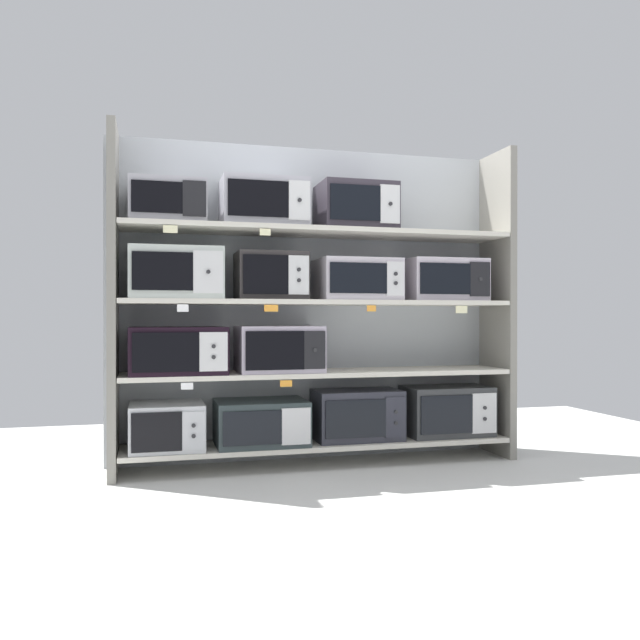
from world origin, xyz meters
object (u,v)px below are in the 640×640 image
(microwave_3, at_px, (447,411))
(microwave_5, at_px, (279,349))
(microwave_8, at_px, (357,280))
(microwave_9, at_px, (443,280))
(microwave_10, at_px, (168,203))
(microwave_1, at_px, (261,422))
(microwave_12, at_px, (356,208))
(microwave_0, at_px, (167,426))
(microwave_4, at_px, (178,350))
(microwave_11, at_px, (264,204))
(microwave_2, at_px, (357,415))
(microwave_6, at_px, (176,274))
(microwave_7, at_px, (271,276))

(microwave_3, bearing_deg, microwave_5, -179.99)
(microwave_8, relative_size, microwave_9, 0.98)
(microwave_10, bearing_deg, microwave_8, -0.00)
(microwave_1, relative_size, microwave_12, 1.16)
(microwave_10, bearing_deg, microwave_0, -174.68)
(microwave_0, relative_size, microwave_1, 0.78)
(microwave_4, distance_m, microwave_11, 1.06)
(microwave_2, bearing_deg, microwave_10, 179.99)
(microwave_2, bearing_deg, microwave_6, 179.99)
(microwave_1, bearing_deg, microwave_2, -0.01)
(microwave_1, bearing_deg, microwave_4, -179.97)
(microwave_11, bearing_deg, microwave_5, -0.19)
(microwave_12, bearing_deg, microwave_2, -0.34)
(microwave_4, relative_size, microwave_5, 1.10)
(microwave_7, height_order, microwave_8, microwave_7)
(microwave_11, bearing_deg, microwave_9, 0.00)
(microwave_1, height_order, microwave_11, microwave_11)
(microwave_8, bearing_deg, microwave_9, 0.00)
(microwave_1, relative_size, microwave_4, 0.98)
(microwave_3, distance_m, microwave_9, 0.89)
(microwave_1, bearing_deg, microwave_9, 0.00)
(microwave_11, bearing_deg, microwave_10, 179.99)
(microwave_5, bearing_deg, microwave_11, 179.81)
(microwave_1, xyz_separation_m, microwave_4, (-0.51, -0.00, 0.46))
(microwave_3, distance_m, microwave_6, 2.01)
(microwave_0, height_order, microwave_5, microwave_5)
(microwave_3, xyz_separation_m, microwave_10, (-1.85, 0.00, 1.33))
(microwave_1, xyz_separation_m, microwave_10, (-0.57, 0.00, 1.36))
(microwave_3, bearing_deg, microwave_10, 179.99)
(microwave_1, xyz_separation_m, microwave_2, (0.64, -0.00, 0.02))
(microwave_0, bearing_deg, microwave_10, 5.32)
(microwave_3, height_order, microwave_5, microwave_5)
(microwave_7, bearing_deg, microwave_2, 0.03)
(microwave_0, distance_m, microwave_6, 0.93)
(microwave_3, relative_size, microwave_8, 1.11)
(microwave_2, height_order, microwave_8, microwave_8)
(microwave_9, bearing_deg, microwave_10, 180.00)
(microwave_11, bearing_deg, microwave_8, 0.00)
(microwave_10, bearing_deg, microwave_3, -0.01)
(microwave_2, height_order, microwave_6, microwave_6)
(microwave_0, relative_size, microwave_6, 0.80)
(microwave_3, relative_size, microwave_9, 1.08)
(microwave_4, height_order, microwave_9, microwave_9)
(microwave_8, bearing_deg, microwave_2, -1.05)
(microwave_7, bearing_deg, microwave_6, 179.96)
(microwave_1, xyz_separation_m, microwave_12, (0.63, -0.00, 1.38))
(microwave_3, bearing_deg, microwave_0, -179.99)
(microwave_2, xyz_separation_m, microwave_3, (0.64, -0.00, 0.00))
(microwave_4, bearing_deg, microwave_10, 179.63)
(microwave_3, height_order, microwave_6, microwave_6)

